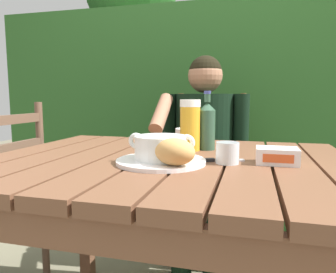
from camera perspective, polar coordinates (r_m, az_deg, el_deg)
name	(u,v)px	position (r m, az deg, el deg)	size (l,w,h in m)	color
dining_table	(166,186)	(1.08, -0.35, -8.88)	(1.20, 0.95, 0.76)	brown
hedge_backdrop	(205,100)	(2.56, 6.61, 6.55)	(3.37, 0.84, 2.24)	#295623
chair_near_diner	(207,176)	(1.99, 7.13, -7.07)	(0.43, 0.40, 0.99)	brown
person_eating	(203,145)	(1.76, 6.26, -1.46)	(0.48, 0.47, 1.19)	black
serving_plate	(161,161)	(0.97, -1.27, -4.48)	(0.27, 0.27, 0.01)	white
soup_bowl	(161,147)	(0.96, -1.28, -1.90)	(0.21, 0.16, 0.08)	white
bread_roll	(175,152)	(0.88, 1.22, -2.77)	(0.15, 0.13, 0.08)	tan
beer_glass	(190,125)	(1.19, 4.00, 2.08)	(0.08, 0.08, 0.19)	gold
beer_bottle	(207,125)	(1.22, 7.03, 2.07)	(0.06, 0.06, 0.22)	#2F5039
water_glass_small	(227,153)	(0.98, 10.65, -2.91)	(0.07, 0.07, 0.07)	silver
butter_tub	(277,156)	(1.01, 19.06, -3.30)	(0.12, 0.09, 0.05)	white
table_knife	(213,160)	(1.00, 8.18, -4.25)	(0.16, 0.07, 0.01)	silver
diner_bowl	(192,135)	(1.41, 4.33, 0.19)	(0.15, 0.15, 0.06)	white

